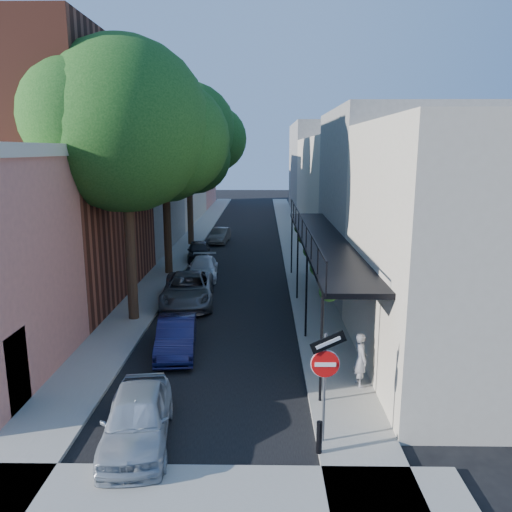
{
  "coord_description": "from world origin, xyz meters",
  "views": [
    {
      "loc": [
        1.68,
        -10.03,
        7.11
      ],
      "look_at": [
        1.37,
        10.1,
        2.8
      ],
      "focal_mm": 35.0,
      "sensor_mm": 36.0,
      "label": 1
    }
  ],
  "objects_px": {
    "parked_car_b": "(176,336)",
    "oak_mid": "(172,150)",
    "parked_car_f": "(220,235)",
    "pedestrian": "(360,359)",
    "parked_car_e": "(199,251)",
    "parked_car_c": "(188,289)",
    "parked_car_d": "(203,268)",
    "bollard": "(319,437)",
    "sign_post": "(325,368)",
    "oak_near": "(137,130)",
    "parked_car_a": "(137,418)",
    "oak_far": "(195,133)"
  },
  "relations": [
    {
      "from": "oak_far",
      "to": "parked_car_c",
      "type": "bearing_deg",
      "value": -84.22
    },
    {
      "from": "parked_car_c",
      "to": "parked_car_e",
      "type": "bearing_deg",
      "value": 89.13
    },
    {
      "from": "parked_car_b",
      "to": "oak_mid",
      "type": "bearing_deg",
      "value": 93.89
    },
    {
      "from": "oak_near",
      "to": "parked_car_f",
      "type": "distance_m",
      "value": 19.32
    },
    {
      "from": "oak_mid",
      "to": "parked_car_c",
      "type": "relative_size",
      "value": 2.01
    },
    {
      "from": "parked_car_b",
      "to": "pedestrian",
      "type": "height_order",
      "value": "pedestrian"
    },
    {
      "from": "oak_mid",
      "to": "parked_car_c",
      "type": "distance_m",
      "value": 8.77
    },
    {
      "from": "bollard",
      "to": "oak_mid",
      "type": "distance_m",
      "value": 19.96
    },
    {
      "from": "oak_far",
      "to": "parked_car_b",
      "type": "relative_size",
      "value": 3.18
    },
    {
      "from": "oak_near",
      "to": "parked_car_e",
      "type": "bearing_deg",
      "value": 85.89
    },
    {
      "from": "parked_car_e",
      "to": "parked_car_c",
      "type": "bearing_deg",
      "value": -92.86
    },
    {
      "from": "parked_car_b",
      "to": "parked_car_d",
      "type": "relative_size",
      "value": 0.95
    },
    {
      "from": "parked_car_b",
      "to": "parked_car_f",
      "type": "xyz_separation_m",
      "value": [
        -0.3,
        21.44,
        -0.04
      ]
    },
    {
      "from": "oak_near",
      "to": "oak_far",
      "type": "bearing_deg",
      "value": 89.96
    },
    {
      "from": "bollard",
      "to": "parked_car_c",
      "type": "distance_m",
      "value": 12.84
    },
    {
      "from": "parked_car_e",
      "to": "parked_car_f",
      "type": "xyz_separation_m",
      "value": [
        0.84,
        6.25,
        -0.05
      ]
    },
    {
      "from": "sign_post",
      "to": "parked_car_b",
      "type": "distance_m",
      "value": 7.4
    },
    {
      "from": "oak_near",
      "to": "parked_car_d",
      "type": "distance_m",
      "value": 10.21
    },
    {
      "from": "sign_post",
      "to": "parked_car_c",
      "type": "relative_size",
      "value": 0.59
    },
    {
      "from": "parked_car_a",
      "to": "parked_car_b",
      "type": "distance_m",
      "value": 5.6
    },
    {
      "from": "parked_car_a",
      "to": "pedestrian",
      "type": "bearing_deg",
      "value": 18.98
    },
    {
      "from": "bollard",
      "to": "parked_car_b",
      "type": "height_order",
      "value": "parked_car_b"
    },
    {
      "from": "parked_car_c",
      "to": "pedestrian",
      "type": "bearing_deg",
      "value": -57.57
    },
    {
      "from": "bollard",
      "to": "parked_car_f",
      "type": "bearing_deg",
      "value": 99.67
    },
    {
      "from": "parked_car_f",
      "to": "pedestrian",
      "type": "bearing_deg",
      "value": -70.39
    },
    {
      "from": "parked_car_c",
      "to": "parked_car_f",
      "type": "height_order",
      "value": "parked_car_c"
    },
    {
      "from": "oak_near",
      "to": "pedestrian",
      "type": "height_order",
      "value": "oak_near"
    },
    {
      "from": "parked_car_a",
      "to": "parked_car_b",
      "type": "xyz_separation_m",
      "value": [
        0.0,
        5.59,
        -0.05
      ]
    },
    {
      "from": "oak_mid",
      "to": "parked_car_f",
      "type": "bearing_deg",
      "value": 80.09
    },
    {
      "from": "parked_car_b",
      "to": "parked_car_a",
      "type": "bearing_deg",
      "value": -95.98
    },
    {
      "from": "oak_far",
      "to": "parked_car_b",
      "type": "height_order",
      "value": "oak_far"
    },
    {
      "from": "parked_car_f",
      "to": "pedestrian",
      "type": "xyz_separation_m",
      "value": [
        6.3,
        -24.09,
        0.38
      ]
    },
    {
      "from": "parked_car_d",
      "to": "parked_car_f",
      "type": "relative_size",
      "value": 1.13
    },
    {
      "from": "parked_car_f",
      "to": "oak_near",
      "type": "bearing_deg",
      "value": -90.4
    },
    {
      "from": "parked_car_b",
      "to": "parked_car_d",
      "type": "xyz_separation_m",
      "value": [
        -0.31,
        10.57,
        -0.05
      ]
    },
    {
      "from": "oak_far",
      "to": "parked_car_f",
      "type": "bearing_deg",
      "value": 25.88
    },
    {
      "from": "oak_mid",
      "to": "parked_car_b",
      "type": "bearing_deg",
      "value": -80.13
    },
    {
      "from": "oak_mid",
      "to": "parked_car_c",
      "type": "height_order",
      "value": "oak_mid"
    },
    {
      "from": "oak_far",
      "to": "parked_car_e",
      "type": "bearing_deg",
      "value": -81.47
    },
    {
      "from": "oak_near",
      "to": "oak_mid",
      "type": "bearing_deg",
      "value": 90.37
    },
    {
      "from": "parked_car_c",
      "to": "parked_car_e",
      "type": "xyz_separation_m",
      "value": [
        -0.69,
        9.43,
        -0.08
      ]
    },
    {
      "from": "parked_car_a",
      "to": "oak_near",
      "type": "bearing_deg",
      "value": 94.87
    },
    {
      "from": "pedestrian",
      "to": "parked_car_d",
      "type": "bearing_deg",
      "value": 13.78
    },
    {
      "from": "oak_mid",
      "to": "pedestrian",
      "type": "xyz_separation_m",
      "value": [
        8.02,
        -14.25,
        -6.1
      ]
    },
    {
      "from": "parked_car_d",
      "to": "pedestrian",
      "type": "height_order",
      "value": "pedestrian"
    },
    {
      "from": "oak_near",
      "to": "parked_car_b",
      "type": "bearing_deg",
      "value": -61.56
    },
    {
      "from": "parked_car_a",
      "to": "pedestrian",
      "type": "relative_size",
      "value": 2.36
    },
    {
      "from": "pedestrian",
      "to": "parked_car_c",
      "type": "bearing_deg",
      "value": 25.74
    },
    {
      "from": "oak_mid",
      "to": "sign_post",
      "type": "bearing_deg",
      "value": -69.14
    },
    {
      "from": "bollard",
      "to": "parked_car_b",
      "type": "relative_size",
      "value": 0.21
    }
  ]
}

